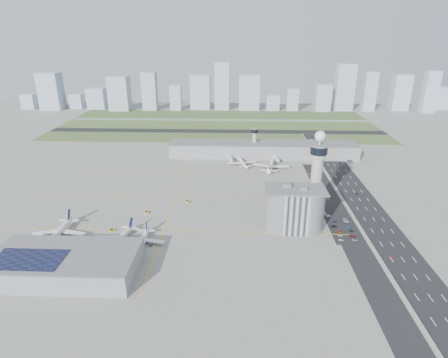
{
  "coord_description": "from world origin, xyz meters",
  "views": [
    {
      "loc": [
        11.84,
        -262.2,
        130.87
      ],
      "look_at": [
        0.0,
        35.0,
        15.0
      ],
      "focal_mm": 30.0,
      "sensor_mm": 36.0,
      "label": 1
    }
  ],
  "objects_px": {
    "jet_bridge_near_2": "(134,251)",
    "car_hw_4": "(317,148)",
    "airplane_near_b": "(118,237)",
    "car_lot_2": "(339,232)",
    "tug_2": "(146,213)",
    "car_lot_8": "(351,231)",
    "tug_3": "(187,202)",
    "car_lot_4": "(335,221)",
    "car_hw_1": "(357,194)",
    "jet_bridge_near_1": "(88,250)",
    "car_lot_3": "(334,226)",
    "jet_bridge_far_0": "(229,158)",
    "car_lot_0": "(341,240)",
    "jet_bridge_far_1": "(275,158)",
    "car_lot_6": "(355,240)",
    "airplane_near_a": "(58,230)",
    "jet_bridge_near_0": "(41,249)",
    "car_lot_7": "(353,236)",
    "car_lot_9": "(348,227)",
    "secondary_tower": "(254,140)",
    "tug_5": "(254,165)",
    "tug_4": "(259,167)",
    "car_lot_11": "(345,219)",
    "car_lot_5": "(329,216)",
    "tug_0": "(112,230)",
    "car_hw_2": "(340,164)",
    "control_tower": "(317,169)",
    "tug_1": "(102,238)",
    "car_lot_1": "(340,235)",
    "airplane_near_c": "(143,239)",
    "admin_building": "(294,209)",
    "car_hw_0": "(392,257)",
    "airplane_far_b": "(271,162)",
    "car_lot_10": "(346,221)"
  },
  "relations": [
    {
      "from": "airplane_near_b",
      "to": "car_hw_0",
      "type": "relative_size",
      "value": 11.74
    },
    {
      "from": "jet_bridge_far_0",
      "to": "car_lot_3",
      "type": "relative_size",
      "value": 3.31
    },
    {
      "from": "car_lot_5",
      "to": "tug_0",
      "type": "bearing_deg",
      "value": 91.93
    },
    {
      "from": "jet_bridge_near_0",
      "to": "car_lot_7",
      "type": "distance_m",
      "value": 206.74
    },
    {
      "from": "car_lot_9",
      "to": "car_lot_10",
      "type": "distance_m",
      "value": 9.43
    },
    {
      "from": "airplane_near_c",
      "to": "car_hw_1",
      "type": "relative_size",
      "value": 9.94
    },
    {
      "from": "jet_bridge_far_1",
      "to": "car_hw_4",
      "type": "bearing_deg",
      "value": 120.49
    },
    {
      "from": "car_lot_0",
      "to": "car_lot_5",
      "type": "bearing_deg",
      "value": 3.72
    },
    {
      "from": "tug_0",
      "to": "car_hw_2",
      "type": "bearing_deg",
      "value": -93.69
    },
    {
      "from": "control_tower",
      "to": "car_lot_5",
      "type": "bearing_deg",
      "value": -47.13
    },
    {
      "from": "airplane_near_b",
      "to": "car_lot_2",
      "type": "bearing_deg",
      "value": 112.22
    },
    {
      "from": "jet_bridge_far_1",
      "to": "car_lot_4",
      "type": "relative_size",
      "value": 3.98
    },
    {
      "from": "car_lot_2",
      "to": "tug_4",
      "type": "bearing_deg",
      "value": 20.96
    },
    {
      "from": "car_hw_1",
      "to": "car_lot_2",
      "type": "bearing_deg",
      "value": -121.62
    },
    {
      "from": "jet_bridge_far_1",
      "to": "tug_4",
      "type": "relative_size",
      "value": 4.98
    },
    {
      "from": "jet_bridge_near_1",
      "to": "tug_3",
      "type": "xyz_separation_m",
      "value": [
        53.1,
        79.13,
        -1.83
      ]
    },
    {
      "from": "car_lot_2",
      "to": "car_lot_6",
      "type": "xyz_separation_m",
      "value": [
        8.45,
        -10.48,
        -0.06
      ]
    },
    {
      "from": "jet_bridge_near_1",
      "to": "car_hw_0",
      "type": "xyz_separation_m",
      "value": [
        191.9,
        2.59,
        -2.29
      ]
    },
    {
      "from": "car_hw_2",
      "to": "jet_bridge_far_1",
      "type": "bearing_deg",
      "value": 173.03
    },
    {
      "from": "tug_3",
      "to": "car_lot_9",
      "type": "bearing_deg",
      "value": 125.01
    },
    {
      "from": "airplane_near_b",
      "to": "car_lot_4",
      "type": "height_order",
      "value": "airplane_near_b"
    },
    {
      "from": "tug_2",
      "to": "car_lot_8",
      "type": "xyz_separation_m",
      "value": [
        151.73,
        -22.03,
        -0.43
      ]
    },
    {
      "from": "jet_bridge_near_2",
      "to": "car_hw_4",
      "type": "xyz_separation_m",
      "value": [
        161.34,
        241.1,
        -2.28
      ]
    },
    {
      "from": "car_lot_0",
      "to": "car_lot_5",
      "type": "distance_m",
      "value": 35.82
    },
    {
      "from": "secondary_tower",
      "to": "car_lot_4",
      "type": "bearing_deg",
      "value": -71.46
    },
    {
      "from": "airplane_near_a",
      "to": "car_lot_6",
      "type": "relative_size",
      "value": 10.07
    },
    {
      "from": "car_lot_6",
      "to": "car_lot_11",
      "type": "bearing_deg",
      "value": 7.26
    },
    {
      "from": "control_tower",
      "to": "tug_1",
      "type": "height_order",
      "value": "control_tower"
    },
    {
      "from": "car_lot_4",
      "to": "car_lot_5",
      "type": "relative_size",
      "value": 0.96
    },
    {
      "from": "tug_3",
      "to": "car_lot_4",
      "type": "bearing_deg",
      "value": 127.96
    },
    {
      "from": "jet_bridge_far_1",
      "to": "car_lot_6",
      "type": "distance_m",
      "value": 174.74
    },
    {
      "from": "car_lot_9",
      "to": "car_lot_2",
      "type": "bearing_deg",
      "value": 123.31
    },
    {
      "from": "tug_1",
      "to": "jet_bridge_far_0",
      "type": "bearing_deg",
      "value": -102.99
    },
    {
      "from": "control_tower",
      "to": "tug_3",
      "type": "xyz_separation_m",
      "value": [
        -101.9,
        10.13,
        -34.02
      ]
    },
    {
      "from": "car_lot_4",
      "to": "car_hw_4",
      "type": "relative_size",
      "value": 1.05
    },
    {
      "from": "car_lot_3",
      "to": "control_tower",
      "type": "bearing_deg",
      "value": 16.85
    },
    {
      "from": "airplane_near_b",
      "to": "jet_bridge_far_0",
      "type": "relative_size",
      "value": 2.74
    },
    {
      "from": "car_lot_1",
      "to": "car_lot_4",
      "type": "xyz_separation_m",
      "value": [
        1.03,
        20.88,
        0.02
      ]
    },
    {
      "from": "jet_bridge_near_1",
      "to": "car_hw_1",
      "type": "xyz_separation_m",
      "value": [
        198.67,
        102.41,
        -2.28
      ]
    },
    {
      "from": "jet_bridge_near_1",
      "to": "jet_bridge_near_2",
      "type": "distance_m",
      "value": 30.0
    },
    {
      "from": "airplane_far_b",
      "to": "car_hw_0",
      "type": "bearing_deg",
      "value": -148.99
    },
    {
      "from": "airplane_near_b",
      "to": "car_lot_3",
      "type": "xyz_separation_m",
      "value": [
        149.07,
        28.87,
        -4.76
      ]
    },
    {
      "from": "car_lot_7",
      "to": "car_lot_1",
      "type": "bearing_deg",
      "value": 90.33
    },
    {
      "from": "secondary_tower",
      "to": "tug_5",
      "type": "relative_size",
      "value": 11.0
    },
    {
      "from": "jet_bridge_far_0",
      "to": "car_lot_0",
      "type": "relative_size",
      "value": 3.98
    },
    {
      "from": "car_lot_0",
      "to": "car_lot_11",
      "type": "height_order",
      "value": "car_lot_0"
    },
    {
      "from": "car_lot_1",
      "to": "car_lot_8",
      "type": "height_order",
      "value": "car_lot_8"
    },
    {
      "from": "car_lot_6",
      "to": "car_lot_8",
      "type": "height_order",
      "value": "car_lot_8"
    },
    {
      "from": "airplane_near_c",
      "to": "admin_building",
      "type": "bearing_deg",
      "value": 101.47
    },
    {
      "from": "airplane_near_c",
      "to": "car_hw_4",
      "type": "height_order",
      "value": "airplane_near_c"
    }
  ]
}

